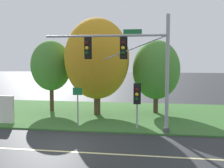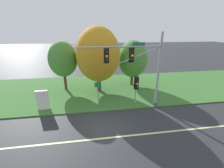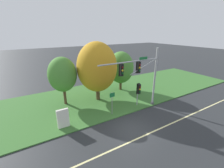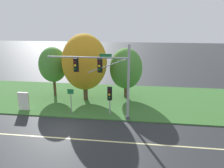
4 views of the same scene
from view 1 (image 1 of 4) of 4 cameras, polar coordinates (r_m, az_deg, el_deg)
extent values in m
plane|color=#282B2D|center=(15.49, -9.49, -11.91)|extent=(160.00, 160.00, 0.00)
cube|color=beige|center=(14.41, -11.04, -13.23)|extent=(36.00, 0.16, 0.01)
cube|color=#386B2D|center=(23.21, -3.00, -5.98)|extent=(48.00, 11.50, 0.10)
cylinder|color=#9EA0A5|center=(16.87, 11.16, 1.95)|extent=(0.22, 0.22, 7.02)
cylinder|color=#4C4C51|center=(17.37, 10.96, -9.19)|extent=(0.40, 0.40, 0.30)
cylinder|color=#9EA0A5|center=(17.17, -1.40, 9.76)|extent=(7.44, 0.14, 0.14)
cylinder|color=#9EA0A5|center=(16.89, 4.88, 7.44)|extent=(3.75, 0.08, 1.47)
cube|color=black|center=(16.96, 2.32, 7.34)|extent=(0.34, 0.28, 1.22)
cube|color=black|center=(17.12, 2.38, 7.32)|extent=(0.46, 0.04, 1.34)
sphere|color=#4C0C0C|center=(16.80, 2.25, 8.39)|extent=(0.22, 0.22, 0.22)
sphere|color=yellow|center=(16.78, 2.25, 7.37)|extent=(0.22, 0.22, 0.22)
sphere|color=#0C4219|center=(16.77, 2.24, 6.34)|extent=(0.22, 0.22, 0.22)
cube|color=black|center=(17.36, -5.02, 7.28)|extent=(0.34, 0.28, 1.22)
cube|color=black|center=(17.51, -4.89, 7.26)|extent=(0.46, 0.04, 1.34)
sphere|color=#4C0C0C|center=(17.20, -5.17, 8.30)|extent=(0.22, 0.22, 0.22)
sphere|color=yellow|center=(17.18, -5.16, 7.30)|extent=(0.22, 0.22, 0.22)
sphere|color=#0C4219|center=(17.17, -5.15, 6.30)|extent=(0.22, 0.22, 0.22)
cube|color=#196B33|center=(16.92, 4.20, 10.56)|extent=(1.10, 0.04, 0.28)
cylinder|color=#9EA0A5|center=(17.94, 5.12, -4.61)|extent=(0.12, 0.12, 2.78)
cube|color=black|center=(17.62, 5.09, -2.05)|extent=(0.34, 0.28, 1.22)
cube|color=black|center=(17.78, 5.13, -1.99)|extent=(0.46, 0.04, 1.34)
sphere|color=#4C0C0C|center=(17.41, 5.06, -1.15)|extent=(0.22, 0.22, 0.22)
sphere|color=yellow|center=(17.45, 5.05, -2.13)|extent=(0.22, 0.22, 0.22)
sphere|color=#0C4219|center=(17.49, 5.05, -3.10)|extent=(0.22, 0.22, 0.22)
cylinder|color=slate|center=(18.32, -6.96, -4.67)|extent=(0.08, 0.08, 2.63)
cube|color=#197238|center=(18.14, -7.03, -1.50)|extent=(0.62, 0.03, 0.48)
cylinder|color=#4C3823|center=(24.40, -12.15, -1.94)|extent=(0.34, 0.34, 2.93)
ellipsoid|color=#478433|center=(24.23, -12.26, 3.69)|extent=(3.38, 3.38, 4.23)
cylinder|color=#4C3823|center=(22.36, -3.04, -2.32)|extent=(0.51, 0.51, 3.04)
ellipsoid|color=#C68C1E|center=(22.17, -3.08, 5.18)|extent=(5.09, 5.09, 6.36)
cylinder|color=#4C3823|center=(23.32, 8.89, -2.76)|extent=(0.38, 0.38, 2.48)
ellipsoid|color=#478433|center=(23.12, 8.97, 2.88)|extent=(3.85, 3.85, 4.81)
cube|color=silver|center=(20.72, -20.72, -4.84)|extent=(1.10, 0.24, 1.90)
cube|color=#4C4C51|center=(21.09, -21.59, -7.19)|extent=(0.10, 0.20, 0.10)
cube|color=#4C4C51|center=(20.69, -19.67, -7.36)|extent=(0.10, 0.20, 0.10)
camera|label=2|loc=(7.55, -46.25, 25.03)|focal=24.00mm
camera|label=3|loc=(14.05, -61.61, 20.74)|focal=24.00mm
camera|label=4|loc=(5.27, 154.45, 55.20)|focal=35.00mm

